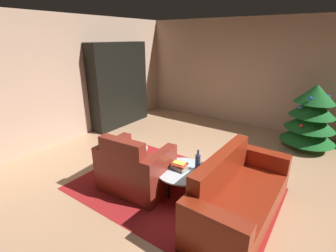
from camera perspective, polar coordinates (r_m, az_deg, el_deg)
ground_plane at (r=4.02m, az=6.33°, el=-12.79°), size 7.56×7.56×0.00m
wall_back at (r=6.43m, az=20.91°, el=11.17°), size 6.42×0.06×2.63m
wall_left at (r=5.68m, az=-22.88°, el=9.88°), size 0.06×6.41×2.63m
area_rug at (r=3.83m, az=1.15°, el=-14.47°), size 2.90×2.03×0.01m
bookshelf_unit at (r=6.39m, az=-10.63°, el=9.50°), size 0.37×1.67×2.07m
armchair_red at (r=3.71m, az=-7.82°, el=-10.08°), size 1.06×0.80×0.90m
couch_red at (r=3.29m, az=16.01°, el=-15.88°), size 0.78×1.82×0.84m
coffee_table at (r=3.52m, az=3.45°, el=-10.74°), size 0.76×0.76×0.41m
book_stack_on_table at (r=3.49m, az=2.63°, el=-9.40°), size 0.24×0.18×0.11m
bottle_on_table at (r=3.47m, az=6.98°, el=-8.39°), size 0.07×0.07×0.31m
decorated_tree at (r=5.65m, az=30.53°, el=1.79°), size 1.04×1.04×1.33m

